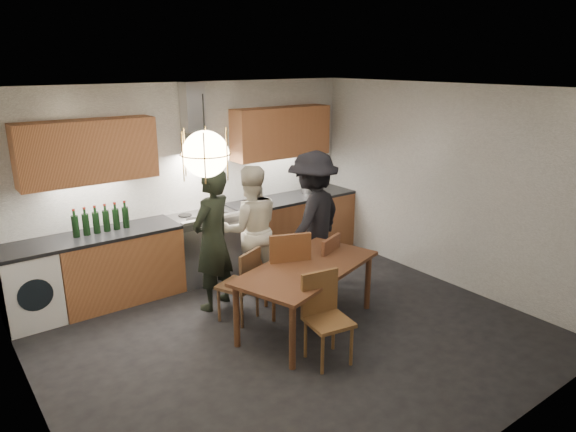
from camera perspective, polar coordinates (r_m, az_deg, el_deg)
ground at (r=5.76m, az=0.41°, el=-12.88°), size 5.00×5.00×0.00m
room_shell at (r=5.13m, az=0.45°, el=3.89°), size 5.02×4.52×2.61m
counter_run at (r=7.09m, az=-8.98°, el=-3.18°), size 5.00×0.62×0.90m
range_stove at (r=7.08m, az=-9.12°, el=-3.30°), size 0.90×0.60×0.92m
wall_fixtures at (r=6.83m, az=-10.16°, el=8.33°), size 4.30×0.54×1.10m
pendant_lamp at (r=4.44m, az=-9.15°, el=6.81°), size 0.43×0.43×0.70m
dining_table at (r=5.63m, az=2.15°, el=-6.37°), size 1.89×1.34×0.72m
chair_back_left at (r=5.82m, az=-4.98°, el=-7.18°), size 0.51×0.51×0.86m
chair_back_mid at (r=5.87m, az=-0.05°, el=-5.80°), size 0.61×0.61×1.04m
chair_back_right at (r=6.15m, az=3.92°, el=-5.58°), size 0.53×0.53×0.90m
chair_front at (r=5.12m, az=4.06°, el=-10.46°), size 0.46×0.46×0.89m
person_left at (r=6.08m, az=-8.38°, el=-2.61°), size 0.73×0.63×1.70m
person_mid at (r=6.49m, az=-4.20°, el=-1.49°), size 0.96×0.85×1.64m
person_right at (r=6.63m, az=2.78°, el=-0.41°), size 1.31×1.05×1.78m
mixing_bowl at (r=7.31m, az=-2.89°, el=1.60°), size 0.33×0.33×0.07m
stock_pot at (r=7.93m, az=2.32°, el=3.13°), size 0.26×0.26×0.15m
wine_bottles at (r=6.46m, az=-20.07°, el=-0.28°), size 0.67×0.08×0.33m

